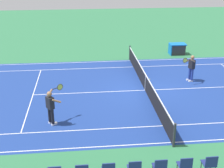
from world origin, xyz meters
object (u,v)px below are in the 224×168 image
tennis_player_near (51,106)px  tennis_ball (150,79)px  tennis_player_far (191,67)px  spectator_chair_0 (210,163)px  spectator_chair_1 (185,165)px  tennis_net (145,82)px  spectator_chair_3 (134,168)px  spectator_chair_2 (160,167)px  equipment_cart_tarped (177,49)px

tennis_player_near → tennis_ball: bearing=-138.7°
tennis_player_far → tennis_ball: (2.46, -0.46, -0.90)m
spectator_chair_0 → spectator_chair_1: 0.89m
tennis_net → tennis_player_far: tennis_player_far is taller
tennis_player_far → spectator_chair_3: (5.02, 8.84, -0.41)m
tennis_player_near → tennis_player_far: bearing=-150.9°
tennis_player_near → spectator_chair_1: (-4.90, 4.30, -0.41)m
spectator_chair_0 → spectator_chair_3: (2.67, 0.00, 0.00)m
tennis_ball → spectator_chair_0: 9.31m
tennis_net → spectator_chair_2: tennis_net is taller
equipment_cart_tarped → spectator_chair_3: bearing=67.9°
spectator_chair_1 → spectator_chair_3: size_ratio=1.00×
tennis_ball → equipment_cart_tarped: equipment_cart_tarped is taller
tennis_ball → spectator_chair_0: bearing=90.6°
tennis_net → spectator_chair_3: tennis_net is taller
tennis_player_near → tennis_ball: size_ratio=25.71×
tennis_ball → spectator_chair_1: 9.35m
equipment_cart_tarped → tennis_player_near: bearing=48.5°
spectator_chair_2 → spectator_chair_3: (0.89, 0.00, 0.00)m
spectator_chair_1 → tennis_player_far: bearing=-110.2°
spectator_chair_2 → spectator_chair_1: bearing=180.0°
spectator_chair_3 → tennis_player_far: bearing=-119.6°
tennis_net → tennis_player_near: bearing=33.8°
tennis_player_near → spectator_chair_2: 5.89m
tennis_ball → spectator_chair_3: (2.57, 9.30, 0.49)m
spectator_chair_0 → spectator_chair_1: same height
tennis_player_far → spectator_chair_1: (3.25, 8.84, -0.41)m
spectator_chair_1 → spectator_chair_2: same height
tennis_net → spectator_chair_0: size_ratio=13.30×
spectator_chair_0 → spectator_chair_2: size_ratio=1.00×
spectator_chair_1 → equipment_cart_tarped: 15.05m
tennis_net → tennis_player_near: size_ratio=6.89×
spectator_chair_0 → spectator_chair_3: bearing=0.0°
tennis_player_near → tennis_ball: (-5.69, -5.00, -0.90)m
tennis_player_near → tennis_player_far: same height
tennis_player_far → spectator_chair_3: bearing=60.4°
tennis_net → tennis_ball: size_ratio=177.27×
spectator_chair_1 → spectator_chair_2: size_ratio=1.00×
tennis_net → tennis_ball: (-0.61, -1.61, -0.46)m
tennis_player_far → tennis_ball: size_ratio=25.71×
spectator_chair_1 → equipment_cart_tarped: bearing=-105.8°
equipment_cart_tarped → tennis_ball: bearing=57.4°
spectator_chair_3 → tennis_ball: bearing=-105.4°
tennis_net → equipment_cart_tarped: bearing=-120.0°
tennis_player_far → spectator_chair_1: size_ratio=1.93×
tennis_net → spectator_chair_2: (1.07, 7.69, 0.03)m
tennis_net → spectator_chair_3: bearing=75.7°
tennis_ball → tennis_player_near: bearing=41.3°
spectator_chair_0 → spectator_chair_1: (0.89, 0.00, 0.00)m
tennis_player_far → equipment_cart_tarped: tennis_player_far is taller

